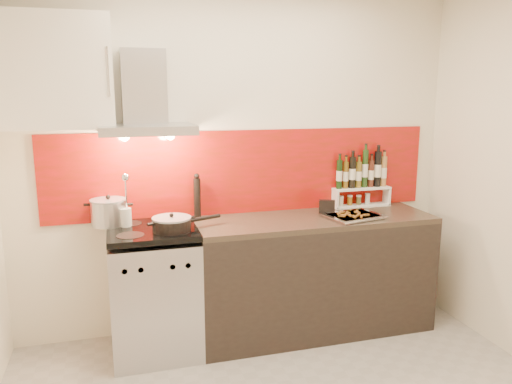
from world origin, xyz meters
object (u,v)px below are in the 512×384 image
object	(u,v)px
counter	(313,274)
stock_pot	(109,212)
range_stove	(155,292)
baking_tray	(353,216)
pepper_mill	(197,197)
saute_pan	(173,224)

from	to	relation	value
counter	stock_pot	world-z (taller)	stock_pot
range_stove	baking_tray	xyz separation A→B (m)	(1.47, -0.09, 0.47)
range_stove	stock_pot	distance (m)	0.65
range_stove	pepper_mill	world-z (taller)	pepper_mill
stock_pot	pepper_mill	size ratio (longest dim) A/B	0.74
saute_pan	baking_tray	size ratio (longest dim) A/B	1.07
counter	baking_tray	world-z (taller)	baking_tray
range_stove	stock_pot	world-z (taller)	stock_pot
saute_pan	stock_pot	bearing A→B (deg)	146.22
stock_pot	saute_pan	bearing A→B (deg)	-33.78
range_stove	saute_pan	world-z (taller)	saute_pan
range_stove	pepper_mill	size ratio (longest dim) A/B	2.69
counter	baking_tray	distance (m)	0.55
range_stove	counter	distance (m)	1.20
pepper_mill	stock_pot	bearing A→B (deg)	-175.94
range_stove	stock_pot	size ratio (longest dim) A/B	3.65
counter	pepper_mill	world-z (taller)	pepper_mill
pepper_mill	baking_tray	bearing A→B (deg)	-15.35
counter	pepper_mill	xyz separation A→B (m)	(-0.85, 0.21, 0.61)
saute_pan	baking_tray	distance (m)	1.34
saute_pan	counter	bearing A→B (deg)	5.94
counter	baking_tray	bearing A→B (deg)	-20.20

